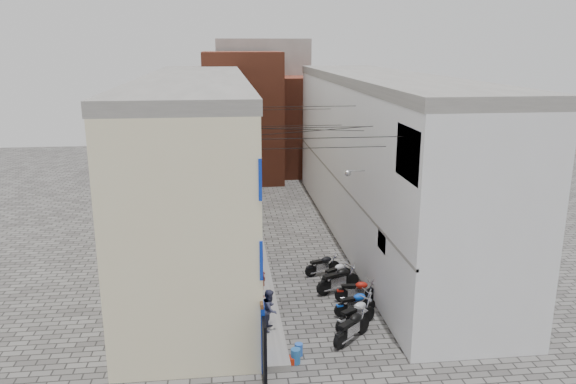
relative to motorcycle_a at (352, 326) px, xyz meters
name	(u,v)px	position (x,y,z in m)	size (l,w,h in m)	color
ground	(338,369)	(-0.86, -1.76, -0.61)	(90.00, 90.00, 0.00)	#4E4B49
plinth	(254,239)	(-2.91, 11.24, -0.48)	(0.90, 26.00, 0.25)	slate
building_left	(198,163)	(-5.84, 11.19, 3.89)	(5.10, 27.00, 9.00)	beige
building_right	(382,158)	(4.14, 11.24, 3.90)	(5.94, 26.00, 9.00)	white
building_far_brick_left	(243,117)	(-2.86, 26.24, 4.39)	(6.00, 6.00, 10.00)	brown
building_far_brick_right	(302,125)	(2.14, 28.24, 3.39)	(5.00, 6.00, 8.00)	brown
building_far_concrete	(262,103)	(-0.86, 32.24, 4.89)	(8.00, 5.00, 11.00)	slate
far_shopfront	(272,171)	(-0.86, 23.44, 0.59)	(2.00, 0.30, 2.40)	black
overhead_wires	(306,126)	(-0.86, 5.89, 6.52)	(5.80, 13.02, 1.32)	black
motorcycle_a	(352,326)	(0.00, 0.00, 0.00)	(0.66, 2.09, 1.21)	black
motorcycle_b	(356,313)	(0.37, 0.98, -0.01)	(0.65, 2.05, 1.18)	#AAAAAE
motorcycle_c	(355,302)	(0.60, 2.05, -0.08)	(0.57, 1.81, 1.05)	blue
motorcycle_d	(357,290)	(0.94, 3.17, -0.07)	(0.59, 1.86, 1.08)	#9D150B
motorcycle_e	(338,278)	(0.36, 4.21, 0.02)	(0.69, 2.18, 1.26)	black
motorcycle_f	(336,272)	(0.47, 5.20, -0.10)	(0.56, 1.76, 1.02)	#B4B5BA
motorcycle_g	(323,264)	(0.01, 6.16, -0.08)	(0.58, 1.83, 1.06)	black
person_a	(260,276)	(-3.09, 3.65, 0.53)	(0.65, 0.43, 1.78)	brown
person_b	(270,309)	(-2.94, 0.80, 0.42)	(0.76, 0.59, 1.56)	#33354D
water_jug_near	(296,356)	(-2.24, -1.24, -0.34)	(0.34, 0.34, 0.53)	#215EA5
water_jug_far	(299,350)	(-2.07, -0.77, -0.38)	(0.29, 0.29, 0.45)	blue
red_crate	(291,360)	(-2.41, -1.26, -0.48)	(0.39, 0.29, 0.24)	#B5250C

